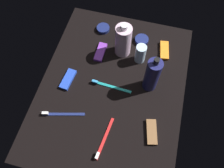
{
  "coord_description": "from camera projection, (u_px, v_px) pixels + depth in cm",
  "views": [
    {
      "loc": [
        -43.94,
        -11.49,
        91.6
      ],
      "look_at": [
        0.0,
        0.0,
        3.0
      ],
      "focal_mm": 36.36,
      "sensor_mm": 36.0,
      "label": 1
    }
  ],
  "objects": [
    {
      "name": "deodorant_stick",
      "position": [
        140.0,
        54.0,
        1.05
      ],
      "size": [
        4.85,
        4.85,
        9.85
      ],
      "primitive_type": "cylinder",
      "color": "silver",
      "rests_on": "ground_plane"
    },
    {
      "name": "toothbrush_teal",
      "position": [
        109.0,
        86.0,
        1.02
      ],
      "size": [
        2.19,
        18.04,
        2.1
      ],
      "color": "teal",
      "rests_on": "ground_plane"
    },
    {
      "name": "cream_tin_right",
      "position": [
        103.0,
        29.0,
        1.17
      ],
      "size": [
        6.55,
        6.55,
        1.81
      ],
      "primitive_type": "cylinder",
      "color": "navy",
      "rests_on": "ground_plane"
    },
    {
      "name": "bodywash_bottle",
      "position": [
        124.0,
        41.0,
        1.04
      ],
      "size": [
        7.46,
        7.46,
        18.81
      ],
      "color": "silver",
      "rests_on": "ground_plane"
    },
    {
      "name": "ground_plane",
      "position": [
        112.0,
        88.0,
        1.03
      ],
      "size": [
        84.0,
        64.0,
        1.2
      ],
      "primitive_type": "cube",
      "color": "black"
    },
    {
      "name": "toothbrush_navy",
      "position": [
        61.0,
        114.0,
        0.96
      ],
      "size": [
        5.66,
        17.73,
        2.1
      ],
      "color": "navy",
      "rests_on": "ground_plane"
    },
    {
      "name": "snack_bar_orange",
      "position": [
        164.0,
        50.0,
        1.1
      ],
      "size": [
        10.91,
        5.62,
        1.5
      ],
      "primitive_type": "cube",
      "rotation": [
        0.0,
        0.0,
        0.16
      ],
      "color": "orange",
      "rests_on": "ground_plane"
    },
    {
      "name": "toothbrush_red",
      "position": [
        104.0,
        141.0,
        0.91
      ],
      "size": [
        18.02,
        3.3,
        2.1
      ],
      "color": "red",
      "rests_on": "ground_plane"
    },
    {
      "name": "snack_bar_brown",
      "position": [
        152.0,
        132.0,
        0.92
      ],
      "size": [
        11.04,
        6.28,
        1.5
      ],
      "primitive_type": "cube",
      "rotation": [
        0.0,
        0.0,
        0.23
      ],
      "color": "brown",
      "rests_on": "ground_plane"
    },
    {
      "name": "snack_bar_blue",
      "position": [
        68.0,
        79.0,
        1.03
      ],
      "size": [
        10.76,
        5.05,
        1.5
      ],
      "primitive_type": "cube",
      "rotation": [
        0.0,
        0.0,
        -0.1
      ],
      "color": "blue",
      "rests_on": "ground_plane"
    },
    {
      "name": "snack_bar_purple",
      "position": [
        101.0,
        52.0,
        1.1
      ],
      "size": [
        10.44,
        4.1,
        1.5
      ],
      "primitive_type": "cube",
      "rotation": [
        0.0,
        0.0,
        -0.01
      ],
      "color": "purple",
      "rests_on": "ground_plane"
    },
    {
      "name": "lotion_bottle",
      "position": [
        152.0,
        75.0,
        0.94
      ],
      "size": [
        6.19,
        6.19,
        21.27
      ],
      "color": "navy",
      "rests_on": "ground_plane"
    },
    {
      "name": "cream_tin_left",
      "position": [
        142.0,
        40.0,
        1.13
      ],
      "size": [
        6.77,
        6.77,
        1.83
      ],
      "primitive_type": "cylinder",
      "color": "navy",
      "rests_on": "ground_plane"
    }
  ]
}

